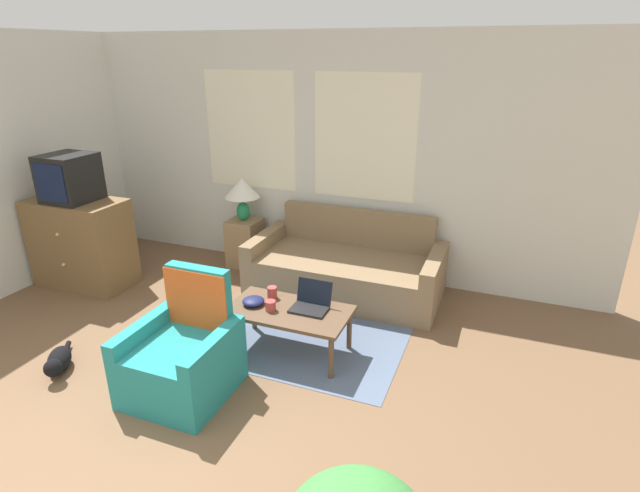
{
  "coord_description": "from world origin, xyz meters",
  "views": [
    {
      "loc": [
        2.07,
        -1.2,
        2.4
      ],
      "look_at": [
        0.54,
        2.71,
        0.75
      ],
      "focal_mm": 28.0,
      "sensor_mm": 36.0,
      "label": 1
    }
  ],
  "objects_px": {
    "cup_yellow": "(271,306)",
    "cat_black": "(58,361)",
    "cup_navy": "(272,292)",
    "snack_bowl": "(253,301)",
    "television": "(69,178)",
    "laptop": "(311,303)",
    "table_lamp": "(242,191)",
    "couch": "(347,269)",
    "coffee_table": "(289,314)",
    "armchair": "(185,358)"
  },
  "relations": [
    {
      "from": "cup_yellow",
      "to": "cat_black",
      "type": "bearing_deg",
      "value": -149.33
    },
    {
      "from": "cup_navy",
      "to": "snack_bowl",
      "type": "height_order",
      "value": "cup_navy"
    },
    {
      "from": "television",
      "to": "laptop",
      "type": "height_order",
      "value": "television"
    },
    {
      "from": "television",
      "to": "laptop",
      "type": "distance_m",
      "value": 2.9
    },
    {
      "from": "snack_bowl",
      "to": "television",
      "type": "bearing_deg",
      "value": 169.37
    },
    {
      "from": "table_lamp",
      "to": "cup_yellow",
      "type": "distance_m",
      "value": 1.97
    },
    {
      "from": "television",
      "to": "snack_bowl",
      "type": "bearing_deg",
      "value": -10.63
    },
    {
      "from": "cup_yellow",
      "to": "cup_navy",
      "type": "bearing_deg",
      "value": 112.86
    },
    {
      "from": "cup_yellow",
      "to": "snack_bowl",
      "type": "xyz_separation_m",
      "value": [
        -0.18,
        0.04,
        -0.01
      ]
    },
    {
      "from": "cup_yellow",
      "to": "cat_black",
      "type": "xyz_separation_m",
      "value": [
        -1.46,
        -0.87,
        -0.35
      ]
    },
    {
      "from": "laptop",
      "to": "snack_bowl",
      "type": "relative_size",
      "value": 1.62
    },
    {
      "from": "table_lamp",
      "to": "cat_black",
      "type": "height_order",
      "value": "table_lamp"
    },
    {
      "from": "couch",
      "to": "coffee_table",
      "type": "relative_size",
      "value": 1.93
    },
    {
      "from": "armchair",
      "to": "coffee_table",
      "type": "xyz_separation_m",
      "value": [
        0.51,
        0.74,
        0.09
      ]
    },
    {
      "from": "laptop",
      "to": "cup_navy",
      "type": "distance_m",
      "value": 0.39
    },
    {
      "from": "armchair",
      "to": "table_lamp",
      "type": "bearing_deg",
      "value": 108.3
    },
    {
      "from": "armchair",
      "to": "table_lamp",
      "type": "height_order",
      "value": "table_lamp"
    },
    {
      "from": "television",
      "to": "coffee_table",
      "type": "xyz_separation_m",
      "value": [
        2.62,
        -0.41,
        -0.83
      ]
    },
    {
      "from": "cup_navy",
      "to": "armchair",
      "type": "bearing_deg",
      "value": -108.53
    },
    {
      "from": "table_lamp",
      "to": "cat_black",
      "type": "bearing_deg",
      "value": -98.23
    },
    {
      "from": "armchair",
      "to": "coffee_table",
      "type": "relative_size",
      "value": 0.89
    },
    {
      "from": "laptop",
      "to": "cat_black",
      "type": "relative_size",
      "value": 0.61
    },
    {
      "from": "cup_navy",
      "to": "cat_black",
      "type": "height_order",
      "value": "cup_navy"
    },
    {
      "from": "television",
      "to": "laptop",
      "type": "xyz_separation_m",
      "value": [
        2.79,
        -0.32,
        -0.74
      ]
    },
    {
      "from": "cup_navy",
      "to": "snack_bowl",
      "type": "bearing_deg",
      "value": -119.34
    },
    {
      "from": "television",
      "to": "laptop",
      "type": "relative_size",
      "value": 1.59
    },
    {
      "from": "laptop",
      "to": "snack_bowl",
      "type": "height_order",
      "value": "laptop"
    },
    {
      "from": "cat_black",
      "to": "cup_yellow",
      "type": "bearing_deg",
      "value": 84.92
    },
    {
      "from": "cup_navy",
      "to": "cup_yellow",
      "type": "height_order",
      "value": "cup_navy"
    },
    {
      "from": "table_lamp",
      "to": "coffee_table",
      "type": "xyz_separation_m",
      "value": [
        1.25,
        -1.48,
        -0.56
      ]
    },
    {
      "from": "cup_yellow",
      "to": "coffee_table",
      "type": "bearing_deg",
      "value": 25.43
    },
    {
      "from": "couch",
      "to": "laptop",
      "type": "relative_size",
      "value": 6.52
    },
    {
      "from": "television",
      "to": "table_lamp",
      "type": "height_order",
      "value": "television"
    },
    {
      "from": "television",
      "to": "coffee_table",
      "type": "distance_m",
      "value": 2.78
    },
    {
      "from": "couch",
      "to": "cup_navy",
      "type": "relative_size",
      "value": 19.21
    },
    {
      "from": "table_lamp",
      "to": "cup_navy",
      "type": "xyz_separation_m",
      "value": [
        1.03,
        -1.34,
        -0.47
      ]
    },
    {
      "from": "cat_black",
      "to": "armchair",
      "type": "bearing_deg",
      "value": 64.35
    },
    {
      "from": "television",
      "to": "laptop",
      "type": "bearing_deg",
      "value": -6.47
    },
    {
      "from": "coffee_table",
      "to": "snack_bowl",
      "type": "distance_m",
      "value": 0.32
    },
    {
      "from": "table_lamp",
      "to": "cat_black",
      "type": "relative_size",
      "value": 1.01
    },
    {
      "from": "cup_yellow",
      "to": "television",
      "type": "bearing_deg",
      "value": 169.32
    },
    {
      "from": "cup_navy",
      "to": "couch",
      "type": "bearing_deg",
      "value": 75.1
    },
    {
      "from": "armchair",
      "to": "television",
      "type": "bearing_deg",
      "value": 151.51
    },
    {
      "from": "cup_navy",
      "to": "cat_black",
      "type": "xyz_separation_m",
      "value": [
        -1.38,
        -1.07,
        -0.36
      ]
    },
    {
      "from": "couch",
      "to": "armchair",
      "type": "distance_m",
      "value": 2.11
    },
    {
      "from": "couch",
      "to": "snack_bowl",
      "type": "xyz_separation_m",
      "value": [
        -0.4,
        -1.31,
        0.18
      ]
    },
    {
      "from": "armchair",
      "to": "cup_navy",
      "type": "bearing_deg",
      "value": 71.47
    },
    {
      "from": "television",
      "to": "coffee_table",
      "type": "bearing_deg",
      "value": -8.8
    },
    {
      "from": "laptop",
      "to": "cup_yellow",
      "type": "xyz_separation_m",
      "value": [
        -0.3,
        -0.15,
        -0.01
      ]
    },
    {
      "from": "laptop",
      "to": "armchair",
      "type": "bearing_deg",
      "value": -129.27
    }
  ]
}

